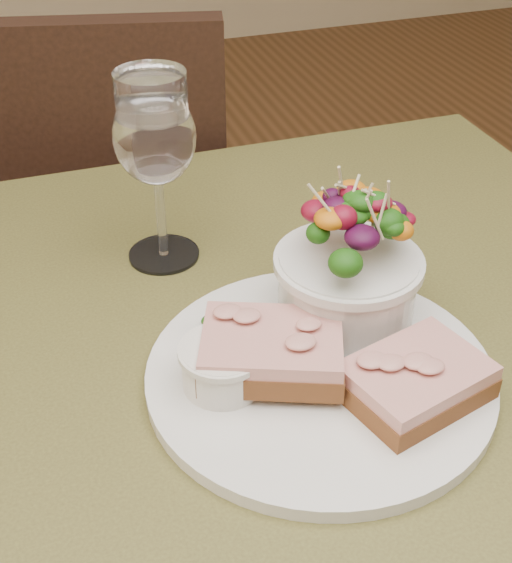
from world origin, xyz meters
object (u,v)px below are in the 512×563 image
object	(u,v)px
chair_far	(108,333)
salad_bowl	(349,259)
ramekin	(223,364)
wine_glass	(155,142)
cafe_table	(284,445)
dinner_plate	(320,375)
sandwich_front	(416,380)
sandwich_back	(272,350)

from	to	relation	value
chair_far	salad_bowl	world-z (taller)	chair_far
ramekin	wine_glass	size ratio (longest dim) A/B	0.36
cafe_table	wine_glass	xyz separation A→B (m)	(-0.06, 0.19, 0.22)
chair_far	ramekin	world-z (taller)	chair_far
dinner_plate	salad_bowl	bearing A→B (deg)	50.94
cafe_table	ramekin	bearing A→B (deg)	-159.78
chair_far	dinner_plate	distance (m)	0.84
chair_far	sandwich_front	xyz separation A→B (m)	(0.16, -0.74, 0.48)
sandwich_front	salad_bowl	world-z (taller)	salad_bowl
dinner_plate	sandwich_front	size ratio (longest dim) A/B	2.30
salad_bowl	chair_far	bearing A→B (deg)	102.96
cafe_table	salad_bowl	bearing A→B (deg)	22.32
chair_far	sandwich_front	world-z (taller)	chair_far
chair_far	sandwich_back	xyz separation A→B (m)	(0.06, -0.68, 0.49)
chair_far	wine_glass	xyz separation A→B (m)	(0.02, -0.47, 0.58)
sandwich_front	sandwich_back	xyz separation A→B (m)	(-0.09, 0.06, 0.01)
dinner_plate	sandwich_back	world-z (taller)	sandwich_back
cafe_table	wine_glass	world-z (taller)	wine_glass
sandwich_front	sandwich_back	bearing A→B (deg)	132.75
wine_glass	dinner_plate	bearing A→B (deg)	-70.64
wine_glass	salad_bowl	bearing A→B (deg)	-52.42
wine_glass	ramekin	bearing A→B (deg)	-90.32
sandwich_back	ramekin	world-z (taller)	sandwich_back
sandwich_front	ramekin	distance (m)	0.15
cafe_table	ramekin	world-z (taller)	ramekin
sandwich_front	ramekin	world-z (taller)	ramekin
sandwich_front	ramekin	bearing A→B (deg)	140.82
sandwich_front	sandwich_back	world-z (taller)	sandwich_back
chair_far	sandwich_back	world-z (taller)	chair_far
cafe_table	sandwich_front	size ratio (longest dim) A/B	6.62
salad_bowl	wine_glass	distance (m)	0.21
salad_bowl	sandwich_back	bearing A→B (deg)	-150.05
cafe_table	sandwich_front	bearing A→B (deg)	-48.38
dinner_plate	wine_glass	size ratio (longest dim) A/B	1.59
dinner_plate	sandwich_back	bearing A→B (deg)	167.02
dinner_plate	sandwich_back	distance (m)	0.05
dinner_plate	sandwich_back	xyz separation A→B (m)	(-0.04, 0.01, 0.03)
sandwich_back	wine_glass	size ratio (longest dim) A/B	0.76
sandwich_back	ramekin	xyz separation A→B (m)	(-0.04, 0.00, -0.00)
chair_far	salad_bowl	size ratio (longest dim) A/B	7.09
chair_far	ramekin	distance (m)	0.84
chair_far	dinner_plate	size ratio (longest dim) A/B	3.23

